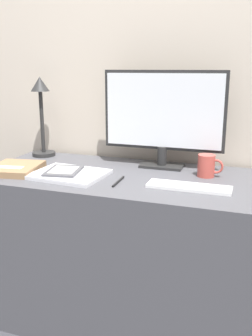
% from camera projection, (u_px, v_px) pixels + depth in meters
% --- Properties ---
extents(wall_back, '(3.60, 0.05, 2.40)m').
position_uv_depth(wall_back, '(156.00, 62.00, 1.83)').
color(wall_back, beige).
rests_on(wall_back, ground_plane).
extents(desk, '(1.39, 0.60, 0.72)m').
position_uv_depth(desk, '(134.00, 250.00, 1.73)').
color(desk, '#4C4C51').
rests_on(desk, ground_plane).
extents(monitor, '(0.57, 0.11, 0.45)m').
position_uv_depth(monitor, '(163.00, 115.00, 1.72)').
color(monitor, '#262626').
rests_on(monitor, desk).
extents(keyboard, '(0.33, 0.10, 0.01)m').
position_uv_depth(keyboard, '(189.00, 187.00, 1.47)').
color(keyboard, silver).
rests_on(keyboard, desk).
extents(laptop, '(0.33, 0.27, 0.02)m').
position_uv_depth(laptop, '(69.00, 174.00, 1.63)').
color(laptop, silver).
rests_on(laptop, desk).
extents(ereader, '(0.17, 0.20, 0.01)m').
position_uv_depth(ereader, '(64.00, 171.00, 1.64)').
color(ereader, '#4C4C51').
rests_on(ereader, laptop).
extents(desk_lamp, '(0.12, 0.12, 0.41)m').
position_uv_depth(desk_lamp, '(41.00, 108.00, 1.95)').
color(desk_lamp, '#282828').
rests_on(desk_lamp, desk).
extents(notebook, '(0.24, 0.26, 0.03)m').
position_uv_depth(notebook, '(16.00, 168.00, 1.70)').
color(notebook, '#93704C').
rests_on(notebook, desk).
extents(coffee_mug, '(0.11, 0.07, 0.10)m').
position_uv_depth(coffee_mug, '(207.00, 166.00, 1.62)').
color(coffee_mug, '#B7473D').
rests_on(coffee_mug, desk).
extents(pen, '(0.01, 0.14, 0.01)m').
position_uv_depth(pen, '(118.00, 181.00, 1.54)').
color(pen, black).
rests_on(pen, desk).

